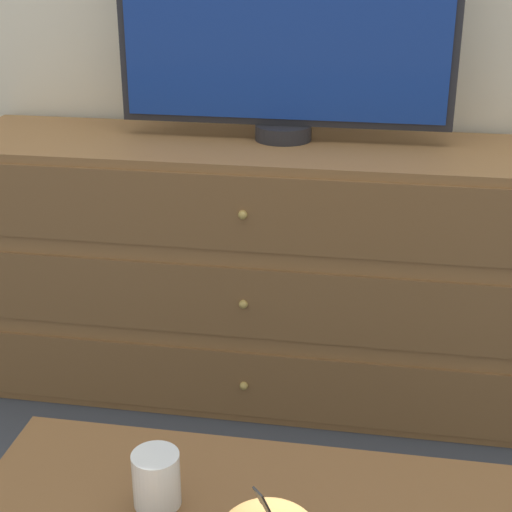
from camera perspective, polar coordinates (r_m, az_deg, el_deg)
ground_plane at (r=2.66m, az=3.82°, el=-6.47°), size 12.00×12.00×0.00m
dresser at (r=2.28m, az=0.12°, el=-1.03°), size 1.70×0.47×0.75m
tv at (r=2.15m, az=2.13°, el=17.22°), size 0.91×0.16×0.66m
drink_cup at (r=1.34m, az=-7.24°, el=-15.99°), size 0.08×0.08×0.10m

